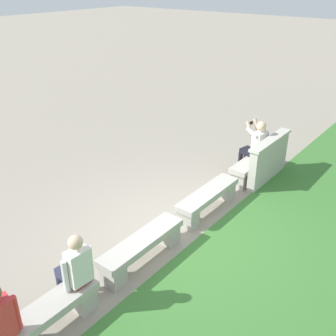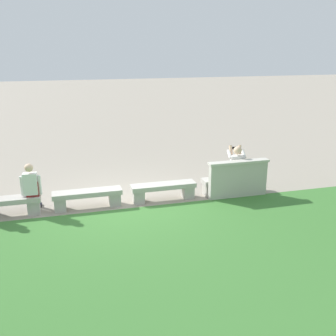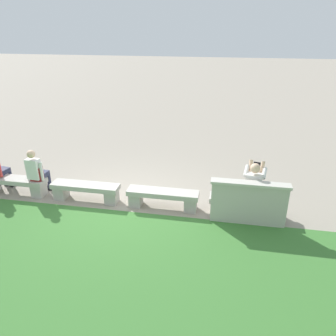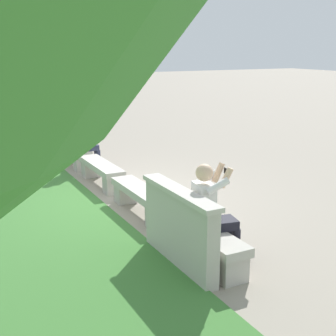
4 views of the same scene
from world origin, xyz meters
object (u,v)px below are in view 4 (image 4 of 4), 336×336
bench_mid (101,171)px  person_companion (70,133)px  backpack (82,143)px  person_photographer (212,208)px  person_distant (84,141)px  bench_main (202,238)px  bench_near (141,197)px  bench_far (73,152)px

bench_mid → person_companion: size_ratio=1.35×
bench_mid → backpack: (1.27, -0.01, 0.33)m
person_photographer → person_companion: 6.43m
person_distant → backpack: 0.07m
person_photographer → person_companion: size_ratio=1.05×
bench_mid → backpack: bearing=-0.5°
bench_main → bench_mid: same height
bench_near → person_distant: (3.23, -0.07, 0.38)m
bench_main → person_distant: person_distant is taller
bench_main → bench_mid: 3.89m
bench_main → bench_mid: (3.89, 0.00, 0.00)m
bench_near → bench_far: bearing=0.0°
bench_near → bench_mid: bearing=0.0°
bench_main → bench_far: size_ratio=1.00×
bench_far → person_companion: bearing=-7.8°
bench_mid → person_photographer: 4.03m
person_photographer → backpack: bearing=0.7°
bench_near → bench_far: (3.89, 0.00, 0.00)m
bench_main → person_photographer: bearing=-145.9°
person_photographer → person_distant: person_photographer is taller
backpack → bench_far: bearing=0.9°
bench_near → bench_mid: same height
bench_main → bench_near: same height
person_distant → person_companion: 1.14m
bench_near → person_companion: (4.37, -0.07, 0.38)m
bench_mid → bench_far: 1.95m
bench_mid → bench_far: (1.95, 0.00, 0.00)m
bench_near → person_photographer: 2.11m
person_companion → person_photographer: bearing=-179.9°
person_companion → backpack: size_ratio=2.94×
bench_near → bench_mid: (1.95, 0.00, 0.00)m
bench_far → backpack: bearing=-179.1°
bench_near → backpack: bearing=-0.2°
bench_main → bench_far: (5.84, 0.00, 0.00)m
bench_mid → bench_near: bearing=180.0°
bench_near → person_companion: size_ratio=1.35×
bench_mid → person_companion: 2.46m
bench_main → backpack: (5.16, -0.01, 0.33)m
bench_near → backpack: (3.22, -0.01, 0.33)m
bench_main → person_photographer: size_ratio=1.28×
bench_far → person_companion: person_companion is taller
bench_mid → person_companion: bearing=-1.5°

